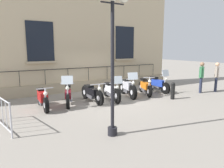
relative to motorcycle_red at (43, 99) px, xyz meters
The scene contains 14 objects.
ground_plane 3.31m from the motorcycle_red, 91.79° to the left, with size 60.00×60.00×0.00m, color gray.
building_facade 5.39m from the motorcycle_red, 132.29° to the left, with size 0.82×12.18×7.16m.
motorcycle_red is the anchor object (origin of this frame).
motorcycle_maroon 1.16m from the motorcycle_red, 95.67° to the left, with size 2.06×0.92×1.40m.
motorcycle_black 2.27m from the motorcycle_red, 89.33° to the left, with size 2.17×0.74×0.96m.
motorcycle_white 3.28m from the motorcycle_red, 87.65° to the left, with size 2.23×0.76×1.27m.
motorcycle_silver 4.38m from the motorcycle_red, 90.38° to the left, with size 2.09×0.75×1.35m.
motorcycle_orange 5.47m from the motorcycle_red, 89.19° to the left, with size 1.90×0.91×1.05m.
motorcycle_blue 6.54m from the motorcycle_red, 90.63° to the left, with size 1.92×0.57×1.35m.
lamppost 4.71m from the motorcycle_red, 16.74° to the left, with size 0.31×1.01×4.06m.
crowd_barrier 2.27m from the motorcycle_red, 45.94° to the right, with size 2.05×0.47×1.05m.
bollard 6.20m from the motorcycle_red, 74.93° to the left, with size 0.20×0.20×0.86m.
pedestrian_standing 8.65m from the motorcycle_red, 81.12° to the left, with size 0.37×0.47×1.76m.
pedestrian_walking 9.69m from the motorcycle_red, 80.48° to the left, with size 0.37×0.47×1.73m.
Camera 1 is at (8.85, -5.06, 2.52)m, focal length 33.06 mm.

